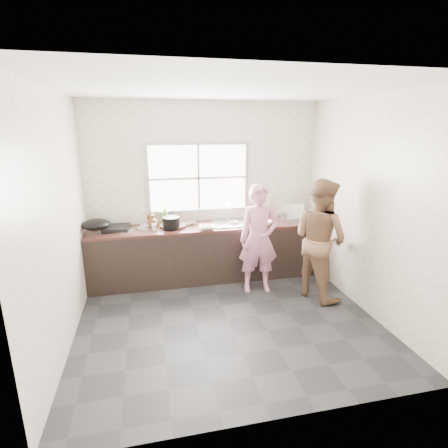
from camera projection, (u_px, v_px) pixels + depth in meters
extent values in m
cube|color=#262628|center=(227.00, 319.00, 4.36)|extent=(3.60, 3.20, 0.01)
cube|color=silver|center=(228.00, 88.00, 3.63)|extent=(3.60, 3.20, 0.01)
cube|color=beige|center=(205.00, 190.00, 5.51)|extent=(3.60, 0.01, 2.70)
cube|color=beige|center=(59.00, 223.00, 3.62)|extent=(0.01, 3.20, 2.70)
cube|color=beige|center=(368.00, 207.00, 4.37)|extent=(0.01, 3.20, 2.70)
cube|color=silver|center=(279.00, 267.00, 2.49)|extent=(3.60, 0.01, 2.70)
cube|color=black|center=(209.00, 253.00, 5.46)|extent=(3.60, 0.62, 0.82)
cube|color=#371B16|center=(209.00, 227.00, 5.35)|extent=(3.60, 0.64, 0.04)
cube|color=silver|center=(231.00, 224.00, 5.41)|extent=(0.55, 0.45, 0.02)
cylinder|color=silver|center=(228.00, 212.00, 5.56)|extent=(0.02, 0.02, 0.30)
cube|color=#9EA0A5|center=(198.00, 178.00, 5.42)|extent=(1.60, 0.05, 1.10)
cube|color=white|center=(199.00, 178.00, 5.39)|extent=(1.50, 0.01, 1.00)
imported|color=pink|center=(259.00, 242.00, 4.96)|extent=(0.56, 0.40, 1.46)
imported|color=brown|center=(320.00, 239.00, 4.78)|extent=(0.89, 0.99, 1.67)
cylinder|color=black|center=(173.00, 226.00, 5.24)|extent=(0.50, 0.50, 0.04)
cube|color=#A5A8AB|center=(189.00, 222.00, 5.34)|extent=(0.23, 0.15, 0.01)
imported|color=silver|center=(207.00, 227.00, 5.12)|extent=(0.25, 0.25, 0.06)
imported|color=white|center=(264.00, 223.00, 5.35)|extent=(0.24, 0.24, 0.06)
imported|color=silver|center=(233.00, 222.00, 5.40)|extent=(0.22, 0.22, 0.06)
cylinder|color=black|center=(171.00, 223.00, 5.13)|extent=(0.28, 0.28, 0.18)
cylinder|color=silver|center=(147.00, 225.00, 5.35)|extent=(0.25, 0.25, 0.02)
imported|color=#4E9330|center=(165.00, 215.00, 5.36)|extent=(0.12, 0.12, 0.30)
imported|color=#4F2E13|center=(150.00, 219.00, 5.35)|extent=(0.08, 0.09, 0.18)
imported|color=#4F2D13|center=(153.00, 222.00, 5.21)|extent=(0.15, 0.15, 0.18)
cylinder|color=silver|center=(154.00, 227.00, 5.08)|extent=(0.07, 0.07, 0.09)
cube|color=black|center=(116.00, 228.00, 5.11)|extent=(0.39, 0.39, 0.05)
ellipsoid|color=black|center=(96.00, 224.00, 4.90)|extent=(0.41, 0.41, 0.15)
cube|color=silver|center=(289.00, 212.00, 5.57)|extent=(0.42, 0.31, 0.29)
cylinder|color=silver|center=(126.00, 231.00, 5.04)|extent=(0.31, 0.31, 0.01)
cylinder|color=silver|center=(146.00, 228.00, 5.18)|extent=(0.34, 0.34, 0.01)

